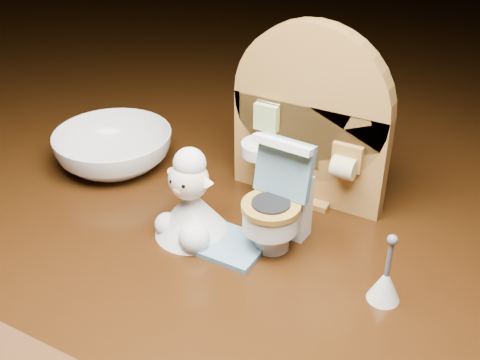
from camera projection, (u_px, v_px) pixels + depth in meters
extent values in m
cube|color=#341E0B|center=(270.00, 285.00, 0.49)|extent=(2.50, 2.50, 0.10)
cube|color=#A47233|center=(308.00, 151.00, 0.49)|extent=(0.13, 0.02, 0.09)
cylinder|color=#A47233|center=(312.00, 103.00, 0.47)|extent=(0.13, 0.02, 0.13)
cube|color=#A47233|center=(306.00, 193.00, 0.51)|extent=(0.05, 0.04, 0.01)
cylinder|color=white|center=(262.00, 173.00, 0.50)|extent=(0.01, 0.01, 0.04)
cylinder|color=white|center=(261.00, 148.00, 0.49)|extent=(0.03, 0.03, 0.01)
cylinder|color=silver|center=(266.00, 133.00, 0.49)|extent=(0.00, 0.00, 0.01)
cube|color=#A7BE6E|center=(266.00, 117.00, 0.48)|extent=(0.02, 0.01, 0.02)
cube|color=#A47233|center=(347.00, 158.00, 0.46)|extent=(0.02, 0.01, 0.02)
cylinder|color=beige|center=(344.00, 168.00, 0.46)|extent=(0.02, 0.02, 0.02)
cylinder|color=white|center=(272.00, 236.00, 0.45)|extent=(0.03, 0.03, 0.02)
cylinder|color=white|center=(270.00, 218.00, 0.44)|extent=(0.04, 0.04, 0.02)
cylinder|color=olive|center=(271.00, 206.00, 0.43)|extent=(0.04, 0.04, 0.00)
cube|color=white|center=(288.00, 204.00, 0.46)|extent=(0.04, 0.02, 0.05)
cube|color=#5E879A|center=(284.00, 168.00, 0.43)|extent=(0.04, 0.02, 0.04)
cube|color=white|center=(282.00, 145.00, 0.42)|extent=(0.05, 0.01, 0.01)
cylinder|color=#BBC63B|center=(301.00, 171.00, 0.43)|extent=(0.01, 0.01, 0.01)
cube|color=#5E879A|center=(229.00, 245.00, 0.45)|extent=(0.05, 0.04, 0.00)
cone|color=white|center=(385.00, 285.00, 0.40)|extent=(0.02, 0.02, 0.02)
cylinder|color=#59595B|center=(389.00, 258.00, 0.39)|extent=(0.00, 0.00, 0.03)
sphere|color=#59595B|center=(392.00, 240.00, 0.38)|extent=(0.01, 0.01, 0.01)
cone|color=silver|center=(192.00, 211.00, 0.46)|extent=(0.06, 0.06, 0.04)
sphere|color=silver|center=(194.00, 238.00, 0.45)|extent=(0.02, 0.02, 0.02)
sphere|color=silver|center=(167.00, 225.00, 0.46)|extent=(0.02, 0.02, 0.02)
sphere|color=beige|center=(189.00, 180.00, 0.44)|extent=(0.03, 0.03, 0.03)
sphere|color=tan|center=(180.00, 190.00, 0.43)|extent=(0.01, 0.01, 0.01)
sphere|color=silver|center=(190.00, 164.00, 0.44)|extent=(0.02, 0.02, 0.02)
cone|color=beige|center=(176.00, 169.00, 0.45)|extent=(0.01, 0.01, 0.01)
cone|color=beige|center=(205.00, 180.00, 0.43)|extent=(0.01, 0.01, 0.01)
sphere|color=black|center=(172.00, 181.00, 0.43)|extent=(0.00, 0.00, 0.00)
sphere|color=black|center=(184.00, 186.00, 0.43)|extent=(0.00, 0.00, 0.00)
imported|color=white|center=(114.00, 149.00, 0.55)|extent=(0.13, 0.13, 0.03)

